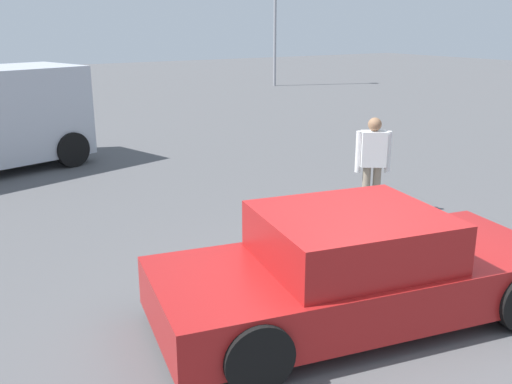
# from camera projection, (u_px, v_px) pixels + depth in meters

# --- Properties ---
(ground_plane) EXTENTS (80.00, 80.00, 0.00)m
(ground_plane) POSITION_uv_depth(u_px,v_px,m) (354.00, 324.00, 6.07)
(ground_plane) COLOR #515154
(sedan_foreground) EXTENTS (4.55, 2.52, 1.19)m
(sedan_foreground) POSITION_uv_depth(u_px,v_px,m) (355.00, 269.00, 6.07)
(sedan_foreground) COLOR maroon
(sedan_foreground) RESTS_ON ground_plane
(dog) EXTENTS (0.46, 0.53, 0.38)m
(dog) POSITION_uv_depth(u_px,v_px,m) (445.00, 226.00, 8.31)
(dog) COLOR beige
(dog) RESTS_ON ground_plane
(pedestrian) EXTENTS (0.49, 0.42, 1.60)m
(pedestrian) POSITION_uv_depth(u_px,v_px,m) (373.00, 158.00, 9.32)
(pedestrian) COLOR gray
(pedestrian) RESTS_ON ground_plane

